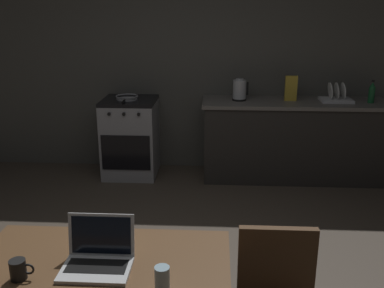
{
  "coord_description": "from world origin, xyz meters",
  "views": [
    {
      "loc": [
        0.4,
        -2.59,
        1.91
      ],
      "look_at": [
        0.21,
        0.89,
        0.81
      ],
      "focal_mm": 41.27,
      "sensor_mm": 36.0,
      "label": 1
    }
  ],
  "objects_px": {
    "stove_oven": "(131,137)",
    "coffee_mug": "(19,270)",
    "laptop": "(98,258)",
    "cereal_box": "(291,88)",
    "drinking_glass": "(162,280)",
    "frying_pan": "(127,97)",
    "electric_kettle": "(240,90)",
    "bottle": "(372,92)",
    "dish_rack": "(336,97)",
    "dining_table": "(98,284)"
  },
  "relations": [
    {
      "from": "laptop",
      "to": "cereal_box",
      "type": "height_order",
      "value": "cereal_box"
    },
    {
      "from": "electric_kettle",
      "to": "drinking_glass",
      "type": "bearing_deg",
      "value": -98.24
    },
    {
      "from": "dining_table",
      "to": "dish_rack",
      "type": "distance_m",
      "value": 3.63
    },
    {
      "from": "electric_kettle",
      "to": "dining_table",
      "type": "bearing_deg",
      "value": -104.36
    },
    {
      "from": "laptop",
      "to": "coffee_mug",
      "type": "xyz_separation_m",
      "value": [
        -0.33,
        -0.12,
        0.0
      ]
    },
    {
      "from": "laptop",
      "to": "dish_rack",
      "type": "height_order",
      "value": "dish_rack"
    },
    {
      "from": "drinking_glass",
      "to": "coffee_mug",
      "type": "bearing_deg",
      "value": 174.52
    },
    {
      "from": "laptop",
      "to": "frying_pan",
      "type": "relative_size",
      "value": 0.75
    },
    {
      "from": "dining_table",
      "to": "laptop",
      "type": "relative_size",
      "value": 3.87
    },
    {
      "from": "frying_pan",
      "to": "coffee_mug",
      "type": "distance_m",
      "value": 3.17
    },
    {
      "from": "drinking_glass",
      "to": "stove_oven",
      "type": "bearing_deg",
      "value": 103.33
    },
    {
      "from": "stove_oven",
      "to": "electric_kettle",
      "type": "xyz_separation_m",
      "value": [
        1.24,
        0.0,
        0.57
      ]
    },
    {
      "from": "frying_pan",
      "to": "cereal_box",
      "type": "height_order",
      "value": "cereal_box"
    },
    {
      "from": "drinking_glass",
      "to": "dish_rack",
      "type": "relative_size",
      "value": 0.36
    },
    {
      "from": "bottle",
      "to": "coffee_mug",
      "type": "height_order",
      "value": "bottle"
    },
    {
      "from": "stove_oven",
      "to": "frying_pan",
      "type": "xyz_separation_m",
      "value": [
        -0.02,
        -0.03,
        0.48
      ]
    },
    {
      "from": "electric_kettle",
      "to": "cereal_box",
      "type": "relative_size",
      "value": 0.88
    },
    {
      "from": "electric_kettle",
      "to": "cereal_box",
      "type": "distance_m",
      "value": 0.57
    },
    {
      "from": "dining_table",
      "to": "frying_pan",
      "type": "distance_m",
      "value": 3.13
    },
    {
      "from": "cereal_box",
      "to": "frying_pan",
      "type": "bearing_deg",
      "value": -178.48
    },
    {
      "from": "electric_kettle",
      "to": "dish_rack",
      "type": "height_order",
      "value": "electric_kettle"
    },
    {
      "from": "laptop",
      "to": "drinking_glass",
      "type": "xyz_separation_m",
      "value": [
        0.33,
        -0.18,
        0.02
      ]
    },
    {
      "from": "electric_kettle",
      "to": "coffee_mug",
      "type": "xyz_separation_m",
      "value": [
        -1.13,
        -3.19,
        -0.24
      ]
    },
    {
      "from": "coffee_mug",
      "to": "dish_rack",
      "type": "distance_m",
      "value": 3.87
    },
    {
      "from": "frying_pan",
      "to": "coffee_mug",
      "type": "xyz_separation_m",
      "value": [
        0.14,
        -3.17,
        -0.14
      ]
    },
    {
      "from": "stove_oven",
      "to": "frying_pan",
      "type": "height_order",
      "value": "frying_pan"
    },
    {
      "from": "dining_table",
      "to": "coffee_mug",
      "type": "height_order",
      "value": "coffee_mug"
    },
    {
      "from": "stove_oven",
      "to": "laptop",
      "type": "xyz_separation_m",
      "value": [
        0.45,
        -3.08,
        0.33
      ]
    },
    {
      "from": "stove_oven",
      "to": "cereal_box",
      "type": "xyz_separation_m",
      "value": [
        1.81,
        0.02,
        0.59
      ]
    },
    {
      "from": "dining_table",
      "to": "drinking_glass",
      "type": "bearing_deg",
      "value": -24.76
    },
    {
      "from": "bottle",
      "to": "drinking_glass",
      "type": "height_order",
      "value": "bottle"
    },
    {
      "from": "stove_oven",
      "to": "bottle",
      "type": "height_order",
      "value": "bottle"
    },
    {
      "from": "electric_kettle",
      "to": "drinking_glass",
      "type": "xyz_separation_m",
      "value": [
        -0.47,
        -3.26,
        -0.22
      ]
    },
    {
      "from": "drinking_glass",
      "to": "dining_table",
      "type": "bearing_deg",
      "value": 155.24
    },
    {
      "from": "dish_rack",
      "to": "stove_oven",
      "type": "bearing_deg",
      "value": -179.94
    },
    {
      "from": "dining_table",
      "to": "drinking_glass",
      "type": "height_order",
      "value": "drinking_glass"
    },
    {
      "from": "dining_table",
      "to": "coffee_mug",
      "type": "bearing_deg",
      "value": -165.33
    },
    {
      "from": "stove_oven",
      "to": "coffee_mug",
      "type": "height_order",
      "value": "stove_oven"
    },
    {
      "from": "frying_pan",
      "to": "dish_rack",
      "type": "distance_m",
      "value": 2.32
    },
    {
      "from": "laptop",
      "to": "cereal_box",
      "type": "bearing_deg",
      "value": 65.17
    },
    {
      "from": "dining_table",
      "to": "coffee_mug",
      "type": "relative_size",
      "value": 11.01
    },
    {
      "from": "bottle",
      "to": "dish_rack",
      "type": "xyz_separation_m",
      "value": [
        -0.36,
        0.05,
        -0.07
      ]
    },
    {
      "from": "drinking_glass",
      "to": "dish_rack",
      "type": "bearing_deg",
      "value": 64.81
    },
    {
      "from": "dining_table",
      "to": "cereal_box",
      "type": "height_order",
      "value": "cereal_box"
    },
    {
      "from": "laptop",
      "to": "dish_rack",
      "type": "distance_m",
      "value": 3.6
    },
    {
      "from": "frying_pan",
      "to": "cereal_box",
      "type": "xyz_separation_m",
      "value": [
        1.83,
        0.05,
        0.11
      ]
    },
    {
      "from": "stove_oven",
      "to": "dining_table",
      "type": "distance_m",
      "value": 3.14
    },
    {
      "from": "electric_kettle",
      "to": "frying_pan",
      "type": "height_order",
      "value": "electric_kettle"
    },
    {
      "from": "frying_pan",
      "to": "drinking_glass",
      "type": "height_order",
      "value": "frying_pan"
    },
    {
      "from": "bottle",
      "to": "cereal_box",
      "type": "height_order",
      "value": "cereal_box"
    }
  ]
}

